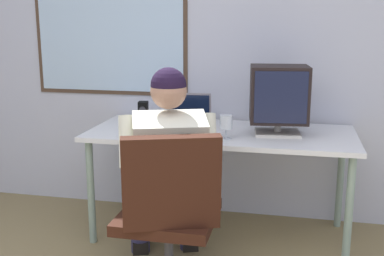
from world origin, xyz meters
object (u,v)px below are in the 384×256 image
object	(u,v)px
office_chair	(170,206)
laptop	(187,118)
wine_glass	(226,123)
crt_monitor	(279,95)
desk	(221,141)
desk_speaker	(143,112)
person_seated	(168,170)

from	to	relation	value
office_chair	laptop	distance (m)	0.96
office_chair	laptop	size ratio (longest dim) A/B	2.58
laptop	wine_glass	bearing A→B (deg)	-42.32
office_chair	crt_monitor	world-z (taller)	crt_monitor
crt_monitor	desk	bearing A→B (deg)	178.41
wine_glass	office_chair	bearing A→B (deg)	-107.36
desk	crt_monitor	bearing A→B (deg)	-1.59
desk	desk_speaker	size ratio (longest dim) A/B	11.61
office_chair	crt_monitor	distance (m)	1.07
laptop	crt_monitor	bearing A→B (deg)	-8.76
desk	laptop	size ratio (longest dim) A/B	4.88
person_seated	desk_speaker	size ratio (longest dim) A/B	8.12
office_chair	desk_speaker	distance (m)	1.13
desk	laptop	bearing A→B (deg)	161.39
office_chair	person_seated	world-z (taller)	person_seated
crt_monitor	wine_glass	xyz separation A→B (m)	(-0.31, -0.19, -0.16)
office_chair	laptop	bearing A→B (deg)	97.52
office_chair	crt_monitor	bearing A→B (deg)	58.42
desk	office_chair	size ratio (longest dim) A/B	1.89
laptop	wine_glass	distance (m)	0.43
office_chair	person_seated	size ratio (longest dim) A/B	0.76
desk	crt_monitor	world-z (taller)	crt_monitor
desk_speaker	laptop	bearing A→B (deg)	-12.65
wine_glass	crt_monitor	bearing A→B (deg)	32.01
laptop	wine_glass	size ratio (longest dim) A/B	2.38
crt_monitor	wine_glass	size ratio (longest dim) A/B	2.94
person_seated	desk_speaker	xyz separation A→B (m)	(-0.38, 0.75, 0.18)
desk	office_chair	bearing A→B (deg)	-99.20
laptop	person_seated	bearing A→B (deg)	-86.10
laptop	desk_speaker	distance (m)	0.35
person_seated	laptop	world-z (taller)	person_seated
crt_monitor	wine_glass	distance (m)	0.40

